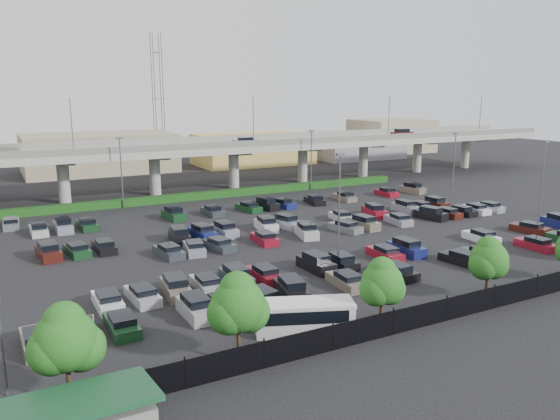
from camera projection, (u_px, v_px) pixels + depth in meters
ground at (301, 231)px, 66.28m from camera, size 280.00×280.00×0.00m
overpass at (205, 150)px, 92.27m from camera, size 150.00×13.00×15.80m
hedge at (223, 194)px, 87.71m from camera, size 66.00×1.60×1.10m
fence at (484, 300)px, 41.94m from camera, size 70.00×0.10×2.00m
tree_row at (479, 261)px, 43.00m from camera, size 65.07×3.66×5.94m
shuttle_bus at (304, 315)px, 38.31m from camera, size 7.33×4.78×2.23m
parked_cars at (312, 234)px, 62.40m from camera, size 62.81×41.57×1.67m
light_poles at (263, 181)px, 64.78m from camera, size 66.90×48.38×10.30m
distant_buildings at (211, 149)px, 124.46m from camera, size 138.00×24.00×9.00m
comm_tower at (158, 96)px, 128.58m from camera, size 2.40×2.40×30.00m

